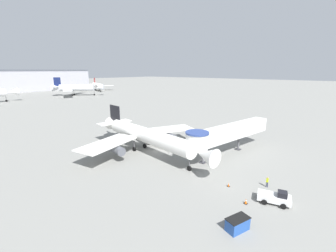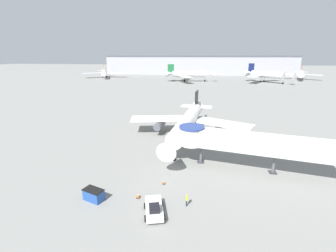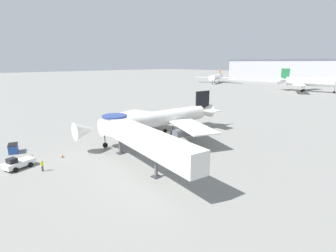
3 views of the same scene
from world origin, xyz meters
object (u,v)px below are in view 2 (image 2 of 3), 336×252
background_jet_orange_tail (104,72)px  traffic_cone_apron_front (138,195)px  ground_crew_marshaller (187,199)px  main_airplane (188,121)px  background_jet_navy_tail (266,74)px  background_jet_green_tail (188,74)px  pushback_tug_white (154,209)px  service_container_blue (94,195)px  background_jet_red_tail (301,74)px  jet_bridge (243,142)px  traffic_cone_near_nose (164,182)px

background_jet_orange_tail → traffic_cone_apron_front: bearing=-87.4°
ground_crew_marshaller → main_airplane: bearing=-10.1°
background_jet_navy_tail → background_jet_green_tail: 51.12m
pushback_tug_white → service_container_blue: bearing=153.5°
pushback_tug_white → background_jet_green_tail: bearing=76.5°
background_jet_green_tail → background_jet_red_tail: bearing=-80.0°
jet_bridge → background_jet_red_tail: size_ratio=0.82×
main_airplane → background_jet_orange_tail: bearing=127.4°
background_jet_red_tail → background_jet_orange_tail: (-148.48, -6.47, -0.14)m
jet_bridge → pushback_tug_white: size_ratio=5.41×
ground_crew_marshaller → background_jet_orange_tail: 168.59m
traffic_cone_apron_front → background_jet_orange_tail: size_ratio=0.02×
background_jet_navy_tail → background_jet_orange_tail: size_ratio=0.88×
traffic_cone_near_nose → ground_crew_marshaller: (3.44, -4.28, 0.63)m
background_jet_navy_tail → background_jet_red_tail: size_ratio=1.01×
service_container_blue → background_jet_green_tail: background_jet_green_tail is taller
traffic_cone_apron_front → background_jet_red_tail: 174.68m
ground_crew_marshaller → pushback_tug_white: bearing=106.8°
service_container_blue → background_jet_orange_tail: 164.26m
background_jet_red_tail → background_jet_green_tail: bearing=-143.3°
service_container_blue → ground_crew_marshaller: 11.39m
background_jet_red_tail → traffic_cone_apron_front: bearing=-95.8°
jet_bridge → ground_crew_marshaller: size_ratio=14.43×
traffic_cone_apron_front → background_jet_navy_tail: bearing=70.2°
background_jet_navy_tail → background_jet_red_tail: 36.93m
jet_bridge → ground_crew_marshaller: jet_bridge is taller
traffic_cone_apron_front → background_jet_green_tail: bearing=91.1°
service_container_blue → background_jet_navy_tail: size_ratio=0.10×
jet_bridge → background_jet_orange_tail: background_jet_orange_tail is taller
traffic_cone_apron_front → ground_crew_marshaller: (6.06, -0.66, 0.58)m
traffic_cone_near_nose → ground_crew_marshaller: ground_crew_marshaller is taller
traffic_cone_apron_front → background_jet_red_tail: (78.25, 156.11, 4.10)m
background_jet_red_tail → jet_bridge: bearing=-92.9°
service_container_blue → traffic_cone_near_nose: 9.30m
service_container_blue → background_jet_navy_tail: (53.77, 135.51, 4.47)m
traffic_cone_apron_front → traffic_cone_near_nose: traffic_cone_apron_front is taller
ground_crew_marshaller → background_jet_green_tail: size_ratio=0.04×
pushback_tug_white → background_jet_red_tail: background_jet_red_tail is taller
jet_bridge → traffic_cone_apron_front: size_ratio=32.10×
traffic_cone_near_nose → background_jet_orange_tail: background_jet_orange_tail is taller
ground_crew_marshaller → background_jet_red_tail: bearing=-38.3°
background_jet_green_tail → background_jet_orange_tail: (-67.58, 16.58, -0.71)m
jet_bridge → ground_crew_marshaller: bearing=-116.2°
pushback_tug_white → traffic_cone_near_nose: 6.34m
traffic_cone_apron_front → background_jet_red_tail: size_ratio=0.03×
background_jet_green_tail → background_jet_orange_tail: 69.58m
service_container_blue → background_jet_red_tail: background_jet_red_tail is taller
service_container_blue → background_jet_navy_tail: background_jet_navy_tail is taller
background_jet_red_tail → background_jet_green_tail: (-80.91, -23.05, 0.57)m
service_container_blue → traffic_cone_apron_front: service_container_blue is taller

